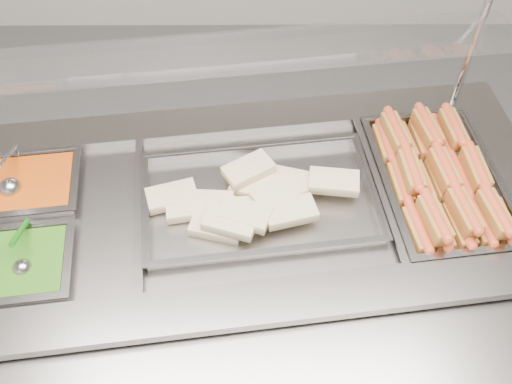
{
  "coord_description": "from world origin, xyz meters",
  "views": [
    {
      "loc": [
        -0.08,
        -0.57,
        2.13
      ],
      "look_at": [
        -0.07,
        0.44,
        0.87
      ],
      "focal_mm": 40.0,
      "sensor_mm": 36.0,
      "label": 1
    }
  ],
  "objects_px": {
    "serving_spoon": "(22,262)",
    "pan_wraps": "(259,202)",
    "steam_counter": "(242,275)",
    "pan_hotdogs": "(437,186)",
    "sneeze_guard": "(228,54)",
    "ladle": "(11,186)"
  },
  "relations": [
    {
      "from": "pan_hotdogs",
      "to": "serving_spoon",
      "type": "xyz_separation_m",
      "value": [
        -1.15,
        -0.29,
        0.05
      ]
    },
    {
      "from": "pan_wraps",
      "to": "serving_spoon",
      "type": "distance_m",
      "value": 0.66
    },
    {
      "from": "steam_counter",
      "to": "pan_wraps",
      "type": "bearing_deg",
      "value": 7.17
    },
    {
      "from": "serving_spoon",
      "to": "pan_wraps",
      "type": "bearing_deg",
      "value": 19.68
    },
    {
      "from": "pan_hotdogs",
      "to": "pan_wraps",
      "type": "distance_m",
      "value": 0.54
    },
    {
      "from": "serving_spoon",
      "to": "ladle",
      "type": "bearing_deg",
      "value": 111.18
    },
    {
      "from": "pan_wraps",
      "to": "serving_spoon",
      "type": "relative_size",
      "value": 4.01
    },
    {
      "from": "pan_hotdogs",
      "to": "ladle",
      "type": "relative_size",
      "value": 2.99
    },
    {
      "from": "steam_counter",
      "to": "pan_hotdogs",
      "type": "bearing_deg",
      "value": 7.17
    },
    {
      "from": "steam_counter",
      "to": "pan_hotdogs",
      "type": "relative_size",
      "value": 3.35
    },
    {
      "from": "sneeze_guard",
      "to": "pan_wraps",
      "type": "xyz_separation_m",
      "value": [
        0.08,
        -0.2,
        -0.37
      ]
    },
    {
      "from": "sneeze_guard",
      "to": "ladle",
      "type": "relative_size",
      "value": 8.5
    },
    {
      "from": "ladle",
      "to": "serving_spoon",
      "type": "bearing_deg",
      "value": -68.82
    },
    {
      "from": "ladle",
      "to": "pan_hotdogs",
      "type": "bearing_deg",
      "value": 1.47
    },
    {
      "from": "sneeze_guard",
      "to": "ladle",
      "type": "distance_m",
      "value": 0.74
    },
    {
      "from": "steam_counter",
      "to": "ladle",
      "type": "xyz_separation_m",
      "value": [
        -0.66,
        0.04,
        0.43
      ]
    },
    {
      "from": "pan_hotdogs",
      "to": "sneeze_guard",
      "type": "bearing_deg",
      "value": 167.89
    },
    {
      "from": "steam_counter",
      "to": "pan_hotdogs",
      "type": "distance_m",
      "value": 0.71
    },
    {
      "from": "pan_hotdogs",
      "to": "serving_spoon",
      "type": "bearing_deg",
      "value": -165.94
    },
    {
      "from": "pan_hotdogs",
      "to": "serving_spoon",
      "type": "distance_m",
      "value": 1.19
    },
    {
      "from": "pan_hotdogs",
      "to": "serving_spoon",
      "type": "relative_size",
      "value": 3.25
    },
    {
      "from": "pan_wraps",
      "to": "pan_hotdogs",
      "type": "bearing_deg",
      "value": 7.17
    }
  ]
}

